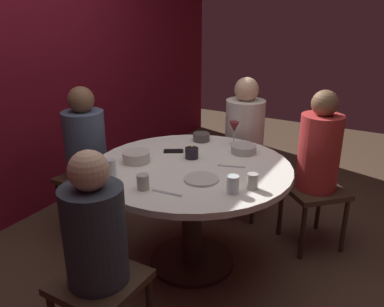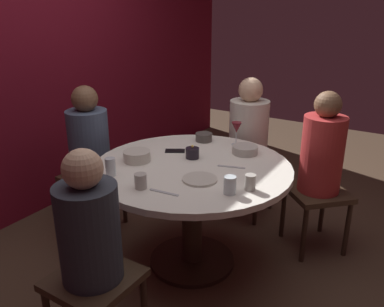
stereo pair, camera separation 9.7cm
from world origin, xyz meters
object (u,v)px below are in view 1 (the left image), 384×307
(bowl_serving_large, at_px, (243,149))
(bowl_salad_center, at_px, (201,137))
(seated_diner_front_right, at_px, (319,154))
(cell_phone, at_px, (174,151))
(seated_diner_left, at_px, (95,238))
(seated_diner_right, at_px, (244,132))
(dinner_plate, at_px, (201,179))
(cup_near_candle, at_px, (143,182))
(cup_center_front, at_px, (252,181))
(dining_table, at_px, (192,187))
(cup_by_right_diner, at_px, (233,184))
(wine_glass, at_px, (234,128))
(seated_diner_back, at_px, (85,145))
(bowl_small_white, at_px, (136,157))
(candle_holder, at_px, (192,153))
(cup_by_left_diner, at_px, (111,168))

(bowl_serving_large, height_order, bowl_salad_center, bowl_salad_center)
(seated_diner_front_right, relative_size, cell_phone, 8.54)
(seated_diner_left, distance_m, bowl_serving_large, 1.31)
(seated_diner_right, height_order, dinner_plate, seated_diner_right)
(cup_near_candle, height_order, cup_center_front, cup_center_front)
(dining_table, distance_m, seated_diner_left, 0.92)
(dining_table, height_order, seated_diner_right, seated_diner_right)
(seated_diner_left, relative_size, cup_near_candle, 13.08)
(dinner_plate, bearing_deg, cup_by_right_diner, -105.23)
(wine_glass, xyz_separation_m, bowl_salad_center, (-0.05, 0.25, -0.10))
(cup_by_right_diner, bearing_deg, seated_diner_left, 149.18)
(dinner_plate, bearing_deg, seated_diner_back, 80.78)
(bowl_serving_large, relative_size, cup_by_right_diner, 1.75)
(seated_diner_right, height_order, seated_diner_front_right, seated_diner_front_right)
(bowl_salad_center, distance_m, bowl_small_white, 0.62)
(candle_holder, bearing_deg, seated_diner_back, 97.01)
(dinner_plate, xyz_separation_m, cup_near_candle, (-0.27, 0.23, 0.04))
(bowl_salad_center, xyz_separation_m, cup_by_right_diner, (-0.71, -0.58, 0.02))
(dining_table, bearing_deg, cup_center_front, -106.35)
(seated_diner_right, height_order, cup_center_front, seated_diner_right)
(cup_near_candle, relative_size, cup_by_left_diner, 0.79)
(seated_diner_left, xyz_separation_m, bowl_serving_large, (1.29, -0.20, 0.07))
(cell_phone, distance_m, cup_by_right_diner, 0.76)
(seated_diner_right, bearing_deg, cup_center_front, 24.85)
(wine_glass, xyz_separation_m, dinner_plate, (-0.69, -0.10, -0.12))
(seated_diner_front_right, distance_m, cup_by_right_diner, 0.95)
(seated_diner_left, xyz_separation_m, cup_by_left_diner, (0.51, 0.33, 0.10))
(bowl_serving_large, xyz_separation_m, bowl_small_white, (-0.51, 0.55, 0.01))
(seated_diner_front_right, height_order, cup_by_right_diner, seated_diner_front_right)
(seated_diner_left, xyz_separation_m, dinner_plate, (0.73, -0.17, 0.05))
(dinner_plate, bearing_deg, bowl_salad_center, 28.62)
(seated_diner_front_right, distance_m, cup_center_front, 0.83)
(seated_diner_front_right, relative_size, bowl_serving_large, 6.71)
(cup_center_front, bearing_deg, seated_diner_left, 148.55)
(bowl_salad_center, bearing_deg, seated_diner_left, -172.41)
(candle_holder, height_order, cell_phone, candle_holder)
(cup_near_candle, height_order, cup_by_left_diner, cup_by_left_diner)
(bowl_salad_center, bearing_deg, cup_by_right_diner, -140.49)
(bowl_serving_large, distance_m, bowl_salad_center, 0.39)
(cup_by_left_diner, bearing_deg, cup_by_right_diner, -77.59)
(dinner_plate, bearing_deg, cup_near_candle, 139.69)
(bowl_small_white, xyz_separation_m, cup_near_candle, (-0.32, -0.29, 0.01))
(cup_near_candle, relative_size, cup_center_front, 0.95)
(seated_diner_back, bearing_deg, wine_glass, 26.83)
(bowl_small_white, bearing_deg, seated_diner_right, -19.00)
(cell_phone, xyz_separation_m, bowl_small_white, (-0.29, 0.11, 0.03))
(seated_diner_front_right, height_order, cup_center_front, seated_diner_front_right)
(bowl_serving_large, distance_m, cup_near_candle, 0.87)
(bowl_small_white, bearing_deg, bowl_serving_large, -47.10)
(seated_diner_front_right, bearing_deg, seated_diner_left, 22.19)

